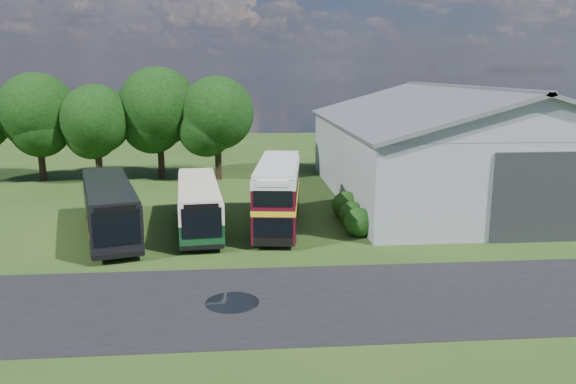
{
  "coord_description": "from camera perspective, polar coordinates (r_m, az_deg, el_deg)",
  "views": [
    {
      "loc": [
        -1.03,
        -24.41,
        9.23
      ],
      "look_at": [
        1.71,
        8.0,
        2.18
      ],
      "focal_mm": 35.0,
      "sensor_mm": 36.0,
      "label": 1
    }
  ],
  "objects": [
    {
      "name": "bus_maroon_double",
      "position": [
        33.37,
        -1.01,
        -0.29
      ],
      "size": [
        3.49,
        9.52,
        4.0
      ],
      "rotation": [
        0.0,
        0.0,
        -0.12
      ],
      "color": "black",
      "rests_on": "ground"
    },
    {
      "name": "shrub_back",
      "position": [
        36.24,
        5.89,
        -2.59
      ],
      "size": [
        1.8,
        1.8,
        1.8
      ],
      "primitive_type": "sphere",
      "color": "#194714",
      "rests_on": "ground"
    },
    {
      "name": "tree_right_a",
      "position": [
        48.38,
        -7.22,
        7.94
      ],
      "size": [
        6.26,
        6.26,
        8.83
      ],
      "color": "black",
      "rests_on": "ground"
    },
    {
      "name": "tree_mid",
      "position": [
        49.79,
        -13.01,
        8.42
      ],
      "size": [
        6.8,
        6.8,
        9.6
      ],
      "color": "black",
      "rests_on": "ground"
    },
    {
      "name": "bus_green_single",
      "position": [
        33.63,
        -9.06,
        -1.22
      ],
      "size": [
        3.37,
        10.35,
        2.8
      ],
      "rotation": [
        0.0,
        0.0,
        0.1
      ],
      "color": "black",
      "rests_on": "ground"
    },
    {
      "name": "tree_left_b",
      "position": [
        49.54,
        -18.94,
        6.97
      ],
      "size": [
        5.78,
        5.78,
        8.16
      ],
      "color": "black",
      "rests_on": "ground"
    },
    {
      "name": "shrub_mid",
      "position": [
        34.34,
        6.5,
        -3.44
      ],
      "size": [
        1.6,
        1.6,
        1.6
      ],
      "primitive_type": "sphere",
      "color": "#194714",
      "rests_on": "ground"
    },
    {
      "name": "storage_shed",
      "position": [
        43.75,
        16.77,
        5.07
      ],
      "size": [
        18.8,
        24.8,
        8.15
      ],
      "color": "gray",
      "rests_on": "ground"
    },
    {
      "name": "shrub_front",
      "position": [
        32.46,
        7.19,
        -4.38
      ],
      "size": [
        1.7,
        1.7,
        1.7
      ],
      "primitive_type": "sphere",
      "color": "#194714",
      "rests_on": "ground"
    },
    {
      "name": "puddle",
      "position": [
        23.32,
        -5.69,
        -11.15
      ],
      "size": [
        2.2,
        2.2,
        0.01
      ],
      "primitive_type": "cylinder",
      "color": "black",
      "rests_on": "ground"
    },
    {
      "name": "ground",
      "position": [
        26.12,
        -2.28,
        -8.48
      ],
      "size": [
        120.0,
        120.0,
        0.0
      ],
      "primitive_type": "plane",
      "color": "#1D3C13",
      "rests_on": "ground"
    },
    {
      "name": "asphalt_road",
      "position": [
        23.66,
        5.47,
        -10.79
      ],
      "size": [
        60.0,
        8.0,
        0.02
      ],
      "primitive_type": "cube",
      "color": "black",
      "rests_on": "ground"
    },
    {
      "name": "tree_left_a",
      "position": [
        51.88,
        -24.13,
        7.47
      ],
      "size": [
        6.46,
        6.46,
        9.12
      ],
      "color": "black",
      "rests_on": "ground"
    },
    {
      "name": "bus_dark_single",
      "position": [
        33.52,
        -17.69,
        -1.48
      ],
      "size": [
        5.54,
        11.31,
        3.04
      ],
      "rotation": [
        0.0,
        0.0,
        0.28
      ],
      "color": "black",
      "rests_on": "ground"
    }
  ]
}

